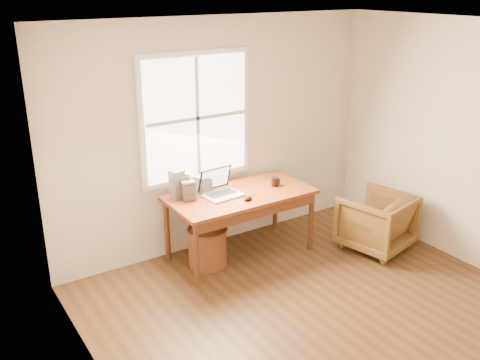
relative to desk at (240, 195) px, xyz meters
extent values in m
cube|color=#4F321B|center=(0.00, -1.80, -0.74)|extent=(4.00, 4.50, 0.02)
cube|color=white|center=(0.00, -1.80, 1.88)|extent=(4.00, 4.50, 0.02)
cube|color=beige|center=(0.00, 0.46, 0.57)|extent=(4.00, 0.02, 2.60)
cube|color=beige|center=(-2.01, -1.80, 0.57)|extent=(0.02, 4.50, 2.60)
cube|color=silver|center=(-0.30, 0.42, 0.82)|extent=(1.32, 0.05, 1.42)
cube|color=white|center=(-0.30, 0.39, 0.82)|extent=(1.20, 0.02, 1.30)
cube|color=silver|center=(-0.30, 0.38, 0.82)|extent=(0.04, 0.02, 1.30)
cube|color=silver|center=(-0.30, 0.38, 0.82)|extent=(1.20, 0.02, 0.04)
cube|color=brown|center=(0.00, 0.00, 0.00)|extent=(1.60, 0.80, 0.04)
imported|color=brown|center=(1.40, -0.71, -0.40)|extent=(0.85, 0.87, 0.66)
cylinder|color=brown|center=(-0.42, 0.00, -0.52)|extent=(0.50, 0.50, 0.42)
ellipsoid|color=black|center=(-0.04, -0.21, 0.04)|extent=(0.13, 0.10, 0.04)
cylinder|color=black|center=(0.45, -0.03, 0.07)|extent=(0.11, 0.11, 0.10)
cube|color=#ACB0B8|center=(-0.56, 0.25, 0.15)|extent=(0.17, 0.16, 0.27)
cube|color=#26252A|center=(-0.56, 0.14, 0.13)|extent=(0.15, 0.14, 0.21)
cube|color=#ABA9B7|center=(-0.64, 0.25, 0.17)|extent=(0.16, 0.14, 0.31)
cube|color=#AFB5BB|center=(-0.33, 0.23, 0.11)|extent=(0.18, 0.17, 0.19)
camera|label=1|loc=(-2.95, -4.55, 2.20)|focal=40.00mm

